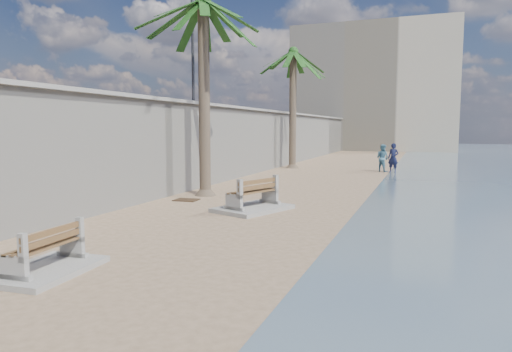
# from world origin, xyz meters

# --- Properties ---
(ground_plane) EXTENTS (140.00, 140.00, 0.00)m
(ground_plane) POSITION_xyz_m (0.00, 0.00, 0.00)
(ground_plane) COLOR #907358
(seawall) EXTENTS (0.45, 70.00, 3.50)m
(seawall) POSITION_xyz_m (-5.20, 20.00, 1.75)
(seawall) COLOR gray
(seawall) RESTS_ON ground_plane
(wall_cap) EXTENTS (0.80, 70.00, 0.12)m
(wall_cap) POSITION_xyz_m (-5.20, 20.00, 3.55)
(wall_cap) COLOR gray
(wall_cap) RESTS_ON seawall
(end_building) EXTENTS (18.00, 12.00, 14.00)m
(end_building) POSITION_xyz_m (-2.00, 52.00, 7.00)
(end_building) COLOR #B7AA93
(end_building) RESTS_ON ground_plane
(bench_near) EXTENTS (1.40, 1.97, 0.79)m
(bench_near) POSITION_xyz_m (-2.26, 1.19, 0.35)
(bench_near) COLOR gray
(bench_near) RESTS_ON ground_plane
(bench_far) EXTENTS (2.26, 2.69, 0.96)m
(bench_far) POSITION_xyz_m (-1.03, 8.14, 0.42)
(bench_far) COLOR gray
(bench_far) RESTS_ON ground_plane
(palm_mid) EXTENTS (5.00, 5.00, 7.97)m
(palm_mid) POSITION_xyz_m (-3.83, 10.47, 6.98)
(palm_mid) COLOR brown
(palm_mid) RESTS_ON ground_plane
(palm_back) EXTENTS (5.00, 5.00, 8.13)m
(palm_back) POSITION_xyz_m (-4.00, 22.99, 7.12)
(palm_back) COLOR brown
(palm_back) RESTS_ON ground_plane
(streetlight) EXTENTS (0.28, 0.28, 5.12)m
(streetlight) POSITION_xyz_m (-5.10, 12.00, 6.64)
(streetlight) COLOR #2D2D33
(streetlight) RESTS_ON wall_cap
(person_a) EXTENTS (0.81, 0.67, 1.92)m
(person_a) POSITION_xyz_m (2.18, 22.20, 0.96)
(person_a) COLOR #141938
(person_a) RESTS_ON ground_plane
(person_b) EXTENTS (1.07, 1.01, 1.77)m
(person_b) POSITION_xyz_m (1.56, 22.49, 0.88)
(person_b) COLOR teal
(person_b) RESTS_ON ground_plane
(debris_c) EXTENTS (0.85, 0.70, 0.03)m
(debris_c) POSITION_xyz_m (-3.92, 9.16, 0.01)
(debris_c) COLOR #382616
(debris_c) RESTS_ON ground_plane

